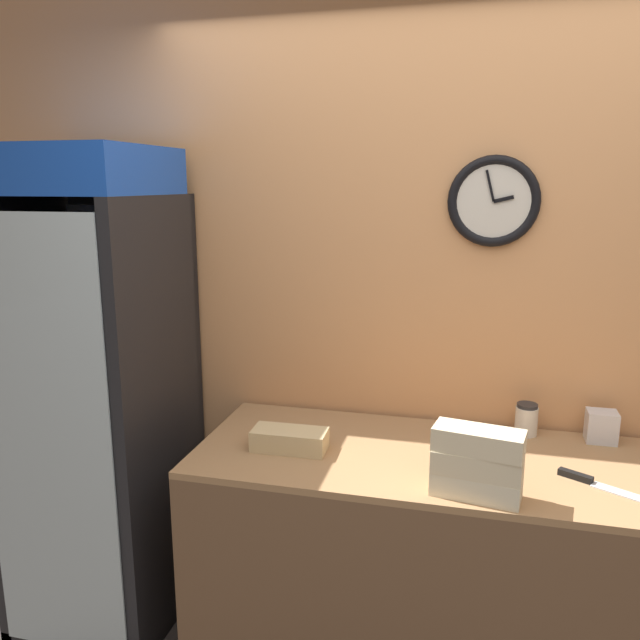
% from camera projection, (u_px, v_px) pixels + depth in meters
% --- Properties ---
extents(wall_back, '(5.20, 0.09, 2.70)m').
position_uv_depth(wall_back, '(460.00, 310.00, 2.52)').
color(wall_back, tan).
rests_on(wall_back, ground_plane).
extents(prep_counter, '(1.85, 0.71, 0.89)m').
position_uv_depth(prep_counter, '(445.00, 568.00, 2.33)').
color(prep_counter, brown).
rests_on(prep_counter, ground_plane).
extents(beverage_cooler, '(0.64, 0.66, 1.99)m').
position_uv_depth(beverage_cooler, '(102.00, 373.00, 2.61)').
color(beverage_cooler, black).
rests_on(beverage_cooler, ground_plane).
extents(sandwich_stack_bottom, '(0.29, 0.16, 0.07)m').
position_uv_depth(sandwich_stack_bottom, '(476.00, 485.00, 1.95)').
color(sandwich_stack_bottom, beige).
rests_on(sandwich_stack_bottom, prep_counter).
extents(sandwich_stack_middle, '(0.29, 0.15, 0.07)m').
position_uv_depth(sandwich_stack_middle, '(477.00, 463.00, 1.94)').
color(sandwich_stack_middle, beige).
rests_on(sandwich_stack_middle, sandwich_stack_bottom).
extents(sandwich_stack_top, '(0.29, 0.16, 0.07)m').
position_uv_depth(sandwich_stack_top, '(479.00, 441.00, 1.92)').
color(sandwich_stack_top, beige).
rests_on(sandwich_stack_top, sandwich_stack_middle).
extents(sandwich_flat_left, '(0.28, 0.13, 0.08)m').
position_uv_depth(sandwich_flat_left, '(290.00, 440.00, 2.30)').
color(sandwich_flat_left, tan).
rests_on(sandwich_flat_left, prep_counter).
extents(chefs_knife, '(0.34, 0.21, 0.02)m').
position_uv_depth(chefs_knife, '(599.00, 484.00, 2.02)').
color(chefs_knife, silver).
rests_on(chefs_knife, prep_counter).
extents(condiment_jar, '(0.09, 0.09, 0.13)m').
position_uv_depth(condiment_jar, '(526.00, 419.00, 2.43)').
color(condiment_jar, silver).
rests_on(condiment_jar, prep_counter).
extents(napkin_dispenser, '(0.11, 0.09, 0.12)m').
position_uv_depth(napkin_dispenser, '(601.00, 426.00, 2.36)').
color(napkin_dispenser, silver).
rests_on(napkin_dispenser, prep_counter).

